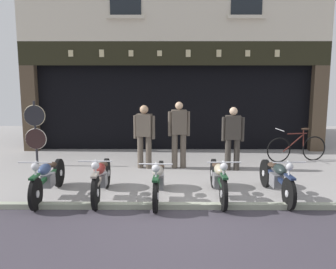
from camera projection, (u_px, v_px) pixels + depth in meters
name	position (u px, v px, depth m)	size (l,w,h in m)	color
ground	(177.00, 234.00, 6.46)	(21.23, 22.00, 0.18)	gray
shop_facade	(174.00, 91.00, 14.03)	(9.53, 4.42, 6.25)	black
motorcycle_left	(48.00, 178.00, 8.03)	(0.62, 2.06, 0.91)	black
motorcycle_center_left	(101.00, 177.00, 8.02)	(0.62, 1.98, 0.92)	black
motorcycle_center	(158.00, 179.00, 7.92)	(0.62, 2.01, 0.90)	black
motorcycle_center_right	(219.00, 178.00, 8.00)	(0.62, 2.02, 0.91)	black
motorcycle_right	(277.00, 178.00, 8.04)	(0.62, 2.00, 0.90)	black
salesman_left	(144.00, 134.00, 10.23)	(0.55, 0.29, 1.63)	brown
shopkeeper_center	(179.00, 132.00, 10.25)	(0.56, 0.26, 1.71)	brown
salesman_right	(233.00, 136.00, 10.04)	(0.56, 0.26, 1.60)	#38332D
tyre_sign_pole	(35.00, 128.00, 10.46)	(0.56, 0.06, 1.71)	#232328
advert_board_near	(238.00, 93.00, 12.42)	(0.72, 0.03, 0.98)	beige
advert_board_far	(279.00, 95.00, 12.42)	(0.68, 0.03, 1.02)	silver
leaning_bicycle	(297.00, 148.00, 11.07)	(1.72, 0.55, 0.94)	black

